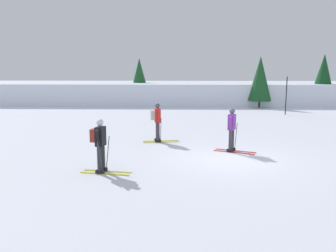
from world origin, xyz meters
name	(u,v)px	position (x,y,z in m)	size (l,w,h in m)	color
ground_plane	(230,159)	(0.00, 0.00, 0.00)	(120.00, 120.00, 0.00)	silver
far_snow_ridge	(200,93)	(0.00, 19.18, 0.89)	(80.00, 6.71, 1.78)	silver
skier_black	(100,143)	(-4.32, -1.77, 0.96)	(1.64, 0.99, 1.71)	gold
skier_purple	(232,129)	(0.21, 1.14, 0.92)	(1.62, 0.96, 1.71)	red
skier_red	(157,120)	(-2.80, 2.84, 0.96)	(1.64, 0.99, 1.71)	gold
trail_marker_pole	(286,96)	(5.39, 11.79, 1.28)	(0.07, 0.07, 2.56)	black
conifer_far_left	(139,77)	(-5.28, 18.93, 2.25)	(1.73, 1.73, 3.89)	#513823
conifer_far_right	(324,75)	(9.94, 17.27, 2.53)	(1.80, 1.80, 4.20)	#513823
conifer_far_centre	(260,79)	(4.51, 15.91, 2.26)	(1.85, 1.85, 3.99)	#513823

